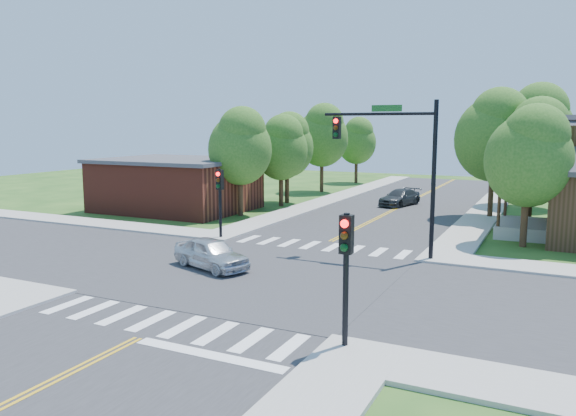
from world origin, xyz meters
The scene contains 25 objects.
ground centered at (0.00, 0.00, 0.00)m, with size 100.00×100.00×0.00m, color #214917.
road_ns centered at (0.00, 0.00, 0.02)m, with size 10.00×90.00×0.04m, color #2D2D30.
road_ew centered at (0.00, 0.00, 0.03)m, with size 90.00×10.00×0.04m, color #2D2D30.
intersection_patch centered at (0.00, 0.00, 0.00)m, with size 10.20×10.20×0.06m, color #2D2D30.
sidewalk_nw centered at (-15.82, 15.82, 0.07)m, with size 40.00×40.00×0.14m.
crosswalk_north centered at (0.00, 6.20, 0.05)m, with size 8.85×2.00×0.01m.
crosswalk_south centered at (0.00, -6.20, 0.05)m, with size 8.85×2.00×0.01m.
centerline centered at (0.00, 0.00, 0.05)m, with size 0.30×90.00×0.01m.
stop_bar centered at (2.50, -7.60, 0.00)m, with size 4.60×0.45×0.09m, color white.
signal_mast_ne centered at (3.91, 5.59, 4.85)m, with size 5.30×0.42×7.20m.
signal_pole_se centered at (5.60, -5.62, 2.66)m, with size 0.34×0.42×3.80m.
signal_pole_nw centered at (-5.60, 5.58, 2.66)m, with size 0.34×0.42×3.80m.
building_nw centered at (-14.20, 13.20, 1.88)m, with size 10.40×8.40×3.73m.
tree_e_a centered at (9.24, 10.68, 4.69)m, with size 4.21×4.00×7.16m.
tree_e_b centered at (9.13, 17.85, 5.12)m, with size 4.60×4.37×7.82m.
tree_e_c centered at (8.81, 25.89, 6.03)m, with size 5.41×5.14×9.20m.
tree_e_d centered at (9.39, 35.44, 4.84)m, with size 4.35×4.13×7.39m.
tree_w_a centered at (-8.66, 12.95, 4.81)m, with size 4.32×4.10×7.35m.
tree_w_b centered at (-8.57, 19.95, 4.68)m, with size 4.20×3.99×7.14m.
tree_w_c centered at (-8.93, 27.93, 5.29)m, with size 4.75×4.51×8.07m.
tree_w_d centered at (-8.76, 37.08, 4.55)m, with size 4.09×3.88×6.95m.
tree_house centered at (6.71, 19.20, 5.58)m, with size 5.01×4.76×8.51m.
tree_bldg centered at (-8.22, 18.21, 4.53)m, with size 4.07×3.87×6.92m.
car_silver centered at (-2.52, 0.07, 0.66)m, with size 4.18×2.78×1.32m, color silver.
car_dgrey centered at (-0.19, 22.17, 0.61)m, with size 2.75×4.51×1.22m, color #2F3234.
Camera 1 is at (10.60, -19.47, 6.12)m, focal length 35.00 mm.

